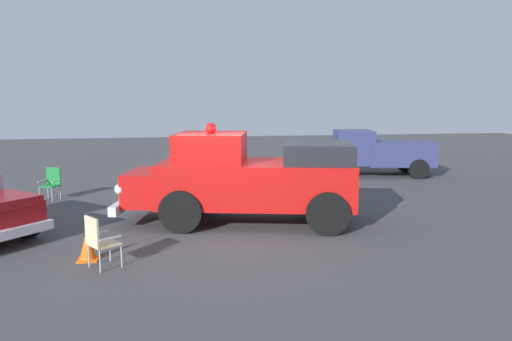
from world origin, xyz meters
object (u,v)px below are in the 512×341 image
at_px(lawn_chair_spare, 98,238).
at_px(traffic_cone, 88,245).
at_px(lawn_chair_near_truck, 210,182).
at_px(lawn_chair_by_car, 52,181).
at_px(vintage_fire_truck, 247,177).
at_px(parked_pickup, 374,152).
at_px(spectator_seated, 211,179).

distance_m(lawn_chair_spare, traffic_cone, 0.68).
height_order(lawn_chair_near_truck, lawn_chair_by_car, same).
bearing_deg(lawn_chair_near_truck, traffic_cone, 62.04).
bearing_deg(lawn_chair_spare, lawn_chair_by_car, -70.04).
bearing_deg(traffic_cone, lawn_chair_near_truck, -117.96).
bearing_deg(lawn_chair_spare, vintage_fire_truck, -138.59).
relative_size(lawn_chair_by_car, traffic_cone, 1.61).
height_order(parked_pickup, lawn_chair_spare, parked_pickup).
xyz_separation_m(parked_pickup, lawn_chair_by_car, (12.22, 2.91, -0.40)).
height_order(lawn_chair_near_truck, spectator_seated, spectator_seated).
bearing_deg(parked_pickup, lawn_chair_near_truck, 28.37).
xyz_separation_m(lawn_chair_by_car, lawn_chair_spare, (-2.48, 6.83, 0.00)).
xyz_separation_m(vintage_fire_truck, traffic_cone, (3.56, 2.34, -0.89)).
bearing_deg(spectator_seated, lawn_chair_by_car, -12.54).
xyz_separation_m(lawn_chair_by_car, spectator_seated, (-5.02, 1.12, 0.11)).
height_order(lawn_chair_spare, traffic_cone, lawn_chair_spare).
height_order(vintage_fire_truck, lawn_chair_by_car, vintage_fire_truck).
distance_m(parked_pickup, lawn_chair_near_truck, 8.22).
relative_size(lawn_chair_near_truck, traffic_cone, 1.61).
bearing_deg(parked_pickup, traffic_cone, 42.50).
bearing_deg(parked_pickup, lawn_chair_spare, 45.01).
bearing_deg(traffic_cone, lawn_chair_spare, 119.22).
xyz_separation_m(vintage_fire_truck, spectator_seated, (0.72, -2.84, -0.50)).
bearing_deg(spectator_seated, lawn_chair_near_truck, -76.68).
height_order(lawn_chair_by_car, spectator_seated, spectator_seated).
bearing_deg(lawn_chair_by_car, lawn_chair_near_truck, 168.79).
xyz_separation_m(lawn_chair_near_truck, lawn_chair_spare, (2.51, 5.84, 0.00)).
bearing_deg(lawn_chair_by_car, lawn_chair_spare, 109.96).
height_order(parked_pickup, traffic_cone, parked_pickup).
xyz_separation_m(parked_pickup, spectator_seated, (7.20, 4.03, -0.29)).
height_order(parked_pickup, spectator_seated, parked_pickup).
height_order(parked_pickup, lawn_chair_near_truck, parked_pickup).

